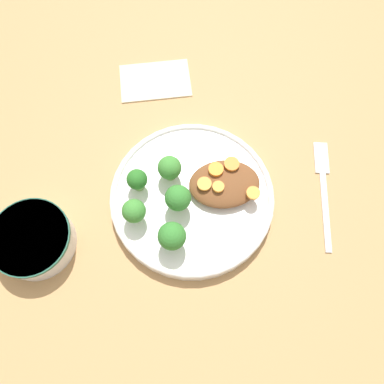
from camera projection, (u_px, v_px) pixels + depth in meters
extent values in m
plane|color=tan|center=(192.00, 200.00, 0.63)|extent=(4.00, 4.00, 0.00)
cylinder|color=white|center=(192.00, 198.00, 0.62)|extent=(0.27, 0.27, 0.02)
torus|color=white|center=(192.00, 195.00, 0.61)|extent=(0.27, 0.27, 0.01)
cylinder|color=silver|center=(34.00, 240.00, 0.58)|extent=(0.12, 0.12, 0.05)
cylinder|color=#235B47|center=(29.00, 237.00, 0.56)|extent=(0.12, 0.12, 0.01)
cylinder|color=white|center=(31.00, 238.00, 0.57)|extent=(0.10, 0.10, 0.01)
ellipsoid|color=brown|center=(224.00, 184.00, 0.60)|extent=(0.11, 0.08, 0.02)
cylinder|color=#7FA85B|center=(139.00, 184.00, 0.60)|extent=(0.02, 0.02, 0.02)
sphere|color=#286B23|center=(137.00, 179.00, 0.59)|extent=(0.03, 0.03, 0.03)
cylinder|color=#759E51|center=(170.00, 173.00, 0.61)|extent=(0.02, 0.02, 0.02)
sphere|color=#3D8433|center=(170.00, 168.00, 0.59)|extent=(0.04, 0.04, 0.04)
cylinder|color=#759E51|center=(178.00, 203.00, 0.59)|extent=(0.02, 0.02, 0.02)
sphere|color=#337A2D|center=(178.00, 198.00, 0.57)|extent=(0.04, 0.04, 0.04)
cylinder|color=#759E51|center=(136.00, 215.00, 0.58)|extent=(0.01, 0.01, 0.02)
sphere|color=#3D8433|center=(134.00, 211.00, 0.56)|extent=(0.04, 0.04, 0.04)
cylinder|color=#759E51|center=(173.00, 240.00, 0.57)|extent=(0.01, 0.01, 0.03)
sphere|color=#337A2D|center=(172.00, 236.00, 0.54)|extent=(0.04, 0.04, 0.04)
cylinder|color=orange|center=(216.00, 169.00, 0.59)|extent=(0.02, 0.02, 0.01)
cylinder|color=orange|center=(204.00, 184.00, 0.59)|extent=(0.02, 0.02, 0.00)
cylinder|color=orange|center=(219.00, 189.00, 0.58)|extent=(0.02, 0.02, 0.01)
cylinder|color=orange|center=(253.00, 193.00, 0.58)|extent=(0.02, 0.02, 0.00)
cylinder|color=orange|center=(232.00, 164.00, 0.60)|extent=(0.02, 0.02, 0.01)
cube|color=silver|center=(326.00, 211.00, 0.62)|extent=(0.03, 0.14, 0.01)
cube|color=silver|center=(321.00, 157.00, 0.65)|extent=(0.03, 0.06, 0.01)
cube|color=beige|center=(155.00, 80.00, 0.71)|extent=(0.13, 0.09, 0.01)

